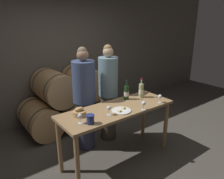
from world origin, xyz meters
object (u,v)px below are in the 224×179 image
(cheese_plate, at_px, (121,111))
(wine_bottle_red, at_px, (126,93))
(person_right, at_px, (108,93))
(wine_bottle_white, at_px, (141,91))
(wine_glass_far_left, at_px, (80,116))
(wine_glass_left, at_px, (109,108))
(blue_crock, at_px, (90,119))
(bread_basket, at_px, (79,112))
(wine_glass_right, at_px, (160,97))
(person_left, at_px, (85,100))
(wine_glass_center, at_px, (144,104))
(tasting_table, at_px, (117,115))

(cheese_plate, bearing_deg, wine_bottle_red, 40.63)
(person_right, relative_size, wine_bottle_white, 5.27)
(cheese_plate, relative_size, wine_glass_far_left, 2.09)
(wine_glass_left, bearing_deg, blue_crock, -168.65)
(bread_basket, xyz_separation_m, wine_glass_right, (1.23, -0.34, 0.05))
(person_left, relative_size, wine_glass_center, 13.08)
(wine_bottle_white, distance_m, wine_glass_right, 0.36)
(person_right, relative_size, wine_glass_center, 13.08)
(blue_crock, bearing_deg, wine_glass_left, 11.35)
(person_right, height_order, bread_basket, person_right)
(wine_glass_left, bearing_deg, cheese_plate, -1.55)
(blue_crock, distance_m, wine_glass_left, 0.34)
(person_left, relative_size, wine_bottle_white, 5.27)
(tasting_table, distance_m, blue_crock, 0.64)
(bread_basket, xyz_separation_m, wine_glass_center, (0.83, -0.38, 0.05))
(wine_glass_far_left, height_order, wine_glass_right, same)
(wine_glass_left, height_order, wine_glass_right, same)
(person_right, relative_size, blue_crock, 14.39)
(blue_crock, height_order, cheese_plate, blue_crock)
(person_right, bearing_deg, blue_crock, -137.32)
(person_right, xyz_separation_m, wine_bottle_red, (0.05, -0.43, 0.12))
(cheese_plate, bearing_deg, person_left, 102.39)
(person_right, relative_size, wine_glass_far_left, 13.08)
(wine_glass_left, bearing_deg, wine_glass_center, -18.12)
(tasting_table, height_order, wine_glass_left, wine_glass_left)
(bread_basket, relative_size, cheese_plate, 0.63)
(wine_bottle_red, relative_size, wine_glass_left, 2.44)
(tasting_table, height_order, wine_bottle_white, wine_bottle_white)
(blue_crock, height_order, wine_glass_center, wine_glass_center)
(wine_bottle_red, relative_size, wine_glass_center, 2.44)
(bread_basket, relative_size, wine_glass_far_left, 1.32)
(person_left, height_order, person_right, same)
(wine_bottle_white, relative_size, cheese_plate, 1.19)
(wine_glass_far_left, bearing_deg, person_left, 55.92)
(person_right, xyz_separation_m, wine_bottle_white, (0.30, -0.50, 0.12))
(wine_glass_center, bearing_deg, wine_bottle_red, 79.69)
(person_left, relative_size, cheese_plate, 6.25)
(wine_bottle_red, bearing_deg, person_left, 141.08)
(person_left, bearing_deg, cheese_plate, -77.61)
(wine_bottle_red, xyz_separation_m, wine_glass_far_left, (-1.02, -0.29, -0.02))
(person_right, bearing_deg, cheese_plate, -113.30)
(person_right, bearing_deg, person_left, -180.00)
(person_right, distance_m, bread_basket, 1.01)
(wine_glass_right, bearing_deg, wine_bottle_white, 99.68)
(wine_bottle_red, xyz_separation_m, blue_crock, (-0.92, -0.38, -0.05))
(wine_bottle_white, distance_m, bread_basket, 1.17)
(wine_bottle_red, height_order, wine_glass_right, wine_bottle_red)
(cheese_plate, bearing_deg, wine_glass_right, -9.29)
(person_left, height_order, wine_bottle_white, person_left)
(blue_crock, xyz_separation_m, wine_glass_left, (0.34, 0.07, 0.03))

